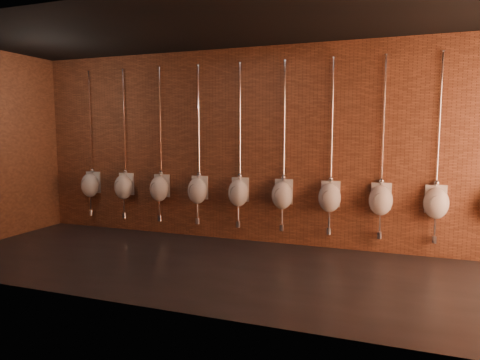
# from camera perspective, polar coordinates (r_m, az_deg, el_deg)

# --- Properties ---
(ground) EXTENTS (8.50, 8.50, 0.00)m
(ground) POSITION_cam_1_polar(r_m,az_deg,el_deg) (5.91, -1.42, -11.67)
(ground) COLOR black
(ground) RESTS_ON ground
(room_shell) EXTENTS (8.54, 3.04, 3.22)m
(room_shell) POSITION_cam_1_polar(r_m,az_deg,el_deg) (5.62, -1.48, 8.22)
(room_shell) COLOR black
(room_shell) RESTS_ON ground
(urinal_0) EXTENTS (0.37, 0.33, 2.71)m
(urinal_0) POSITION_cam_1_polar(r_m,az_deg,el_deg) (8.61, -19.34, -0.51)
(urinal_0) COLOR white
(urinal_0) RESTS_ON ground
(urinal_1) EXTENTS (0.37, 0.33, 2.71)m
(urinal_1) POSITION_cam_1_polar(r_m,az_deg,el_deg) (8.15, -15.25, -0.74)
(urinal_1) COLOR white
(urinal_1) RESTS_ON ground
(urinal_2) EXTENTS (0.37, 0.33, 2.71)m
(urinal_2) POSITION_cam_1_polar(r_m,az_deg,el_deg) (7.75, -10.70, -1.00)
(urinal_2) COLOR white
(urinal_2) RESTS_ON ground
(urinal_3) EXTENTS (0.37, 0.33, 2.71)m
(urinal_3) POSITION_cam_1_polar(r_m,az_deg,el_deg) (7.40, -5.68, -1.27)
(urinal_3) COLOR white
(urinal_3) RESTS_ON ground
(urinal_4) EXTENTS (0.37, 0.33, 2.71)m
(urinal_4) POSITION_cam_1_polar(r_m,az_deg,el_deg) (7.11, -0.21, -1.55)
(urinal_4) COLOR white
(urinal_4) RESTS_ON ground
(urinal_5) EXTENTS (0.37, 0.33, 2.71)m
(urinal_5) POSITION_cam_1_polar(r_m,az_deg,el_deg) (6.89, 5.67, -1.84)
(urinal_5) COLOR white
(urinal_5) RESTS_ON ground
(urinal_6) EXTENTS (0.37, 0.33, 2.71)m
(urinal_6) POSITION_cam_1_polar(r_m,az_deg,el_deg) (6.75, 11.87, -2.13)
(urinal_6) COLOR white
(urinal_6) RESTS_ON ground
(urinal_7) EXTENTS (0.37, 0.33, 2.71)m
(urinal_7) POSITION_cam_1_polar(r_m,az_deg,el_deg) (6.69, 18.26, -2.40)
(urinal_7) COLOR white
(urinal_7) RESTS_ON ground
(urinal_8) EXTENTS (0.37, 0.33, 2.71)m
(urinal_8) POSITION_cam_1_polar(r_m,az_deg,el_deg) (6.71, 24.68, -2.64)
(urinal_8) COLOR white
(urinal_8) RESTS_ON ground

